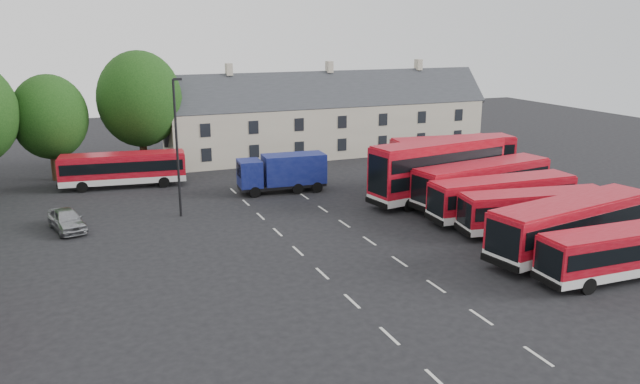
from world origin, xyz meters
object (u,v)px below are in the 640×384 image
Objects in this scene: bus_row_a at (623,249)px; bus_dd_south at (438,167)px; lamppost at (177,144)px; box_truck at (283,171)px; silver_car at (67,220)px.

bus_dd_south is (-0.73, 17.63, 1.03)m from bus_row_a.
box_truck is at bearing 22.15° from lamppost.
bus_dd_south is 1.62× the size of box_truck.
silver_car is at bearing -176.68° from lamppost.
silver_car is at bearing -161.75° from box_truck.
bus_row_a is 27.38m from box_truck.
bus_dd_south is at bearing 93.85° from bus_row_a.
box_truck reaches higher than bus_row_a.
bus_row_a is 17.68m from bus_dd_south.
bus_dd_south reaches higher than silver_car.
box_truck is 0.74× the size of lamppost.
box_truck is 10.67m from lamppost.
bus_dd_south is 27.89m from silver_car.
lamppost is at bearing 135.55° from bus_row_a.
bus_row_a is at bearing -96.80° from bus_dd_south.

